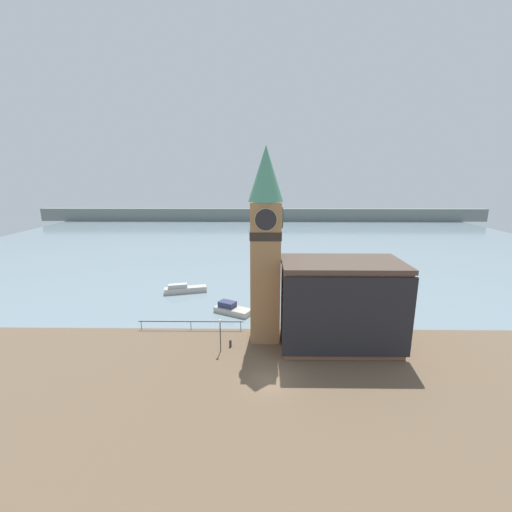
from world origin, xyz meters
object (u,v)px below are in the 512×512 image
(boat_far, at_px, (184,289))
(mooring_bollard_near, at_px, (230,343))
(clock_tower, at_px, (265,242))
(pier_building, at_px, (340,304))
(boat_near, at_px, (232,309))
(lamp_post, at_px, (220,329))

(boat_far, bearing_deg, mooring_bollard_near, -77.99)
(clock_tower, height_order, boat_far, clock_tower)
(clock_tower, bearing_deg, pier_building, -10.79)
(boat_far, bearing_deg, pier_building, -54.03)
(pier_building, bearing_deg, boat_near, 144.97)
(clock_tower, height_order, boat_near, clock_tower)
(lamp_post, bearing_deg, boat_near, 88.19)
(pier_building, xyz_separation_m, boat_near, (-12.67, 8.88, -4.29))
(boat_far, bearing_deg, clock_tower, -65.34)
(clock_tower, bearing_deg, boat_near, 121.52)
(mooring_bollard_near, bearing_deg, boat_near, 93.86)
(clock_tower, distance_m, boat_near, 13.89)
(boat_far, height_order, mooring_bollard_near, boat_far)
(clock_tower, height_order, pier_building, clock_tower)
(mooring_bollard_near, bearing_deg, pier_building, 2.76)
(boat_near, relative_size, lamp_post, 1.49)
(boat_near, height_order, boat_far, boat_near)
(boat_near, xyz_separation_m, mooring_bollard_near, (0.64, -9.46, -0.13))
(pier_building, distance_m, boat_near, 16.05)
(boat_far, height_order, lamp_post, lamp_post)
(boat_far, relative_size, mooring_bollard_near, 8.73)
(boat_near, xyz_separation_m, lamp_post, (-0.33, -10.47, 2.04))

